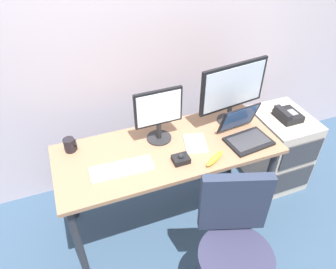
{
  "coord_description": "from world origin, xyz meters",
  "views": [
    {
      "loc": [
        -0.61,
        -1.59,
        2.2
      ],
      "look_at": [
        0.0,
        0.0,
        0.85
      ],
      "focal_mm": 34.18,
      "sensor_mm": 36.0,
      "label": 1
    }
  ],
  "objects": [
    {
      "name": "monitor_main",
      "position": [
        0.56,
        0.14,
        1.02
      ],
      "size": [
        0.55,
        0.18,
        0.48
      ],
      "color": "#262628",
      "rests_on": "desk"
    },
    {
      "name": "trackball_mouse",
      "position": [
        0.03,
        -0.16,
        0.76
      ],
      "size": [
        0.11,
        0.09,
        0.07
      ],
      "color": "black",
      "rests_on": "desk"
    },
    {
      "name": "ground_plane",
      "position": [
        0.0,
        0.0,
        0.0
      ],
      "size": [
        8.0,
        8.0,
        0.0
      ],
      "primitive_type": "plane",
      "color": "#354E68"
    },
    {
      "name": "back_wall",
      "position": [
        0.0,
        0.67,
        1.4
      ],
      "size": [
        6.0,
        0.1,
        2.8
      ],
      "primitive_type": "cube",
      "color": "silver",
      "rests_on": "ground"
    },
    {
      "name": "keyboard",
      "position": [
        -0.36,
        -0.1,
        0.75
      ],
      "size": [
        0.42,
        0.16,
        0.03
      ],
      "color": "silver",
      "rests_on": "desk"
    },
    {
      "name": "monitor_side",
      "position": [
        -0.02,
        0.12,
        0.96
      ],
      "size": [
        0.34,
        0.18,
        0.4
      ],
      "color": "#262628",
      "rests_on": "desk"
    },
    {
      "name": "desk_phone",
      "position": [
        1.06,
        0.05,
        0.72
      ],
      "size": [
        0.17,
        0.2,
        0.09
      ],
      "color": "black",
      "rests_on": "file_cabinet"
    },
    {
      "name": "laptop",
      "position": [
        0.56,
        -0.1,
        0.79
      ],
      "size": [
        0.34,
        0.32,
        0.23
      ],
      "color": "black",
      "rests_on": "desk"
    },
    {
      "name": "office_chair",
      "position": [
        0.13,
        -0.74,
        0.44
      ],
      "size": [
        0.52,
        0.54,
        0.96
      ],
      "color": "black",
      "rests_on": "ground"
    },
    {
      "name": "banana",
      "position": [
        0.25,
        -0.23,
        0.75
      ],
      "size": [
        0.19,
        0.13,
        0.04
      ],
      "primitive_type": "ellipsoid",
      "rotation": [
        0.0,
        0.0,
        0.52
      ],
      "color": "yellow",
      "rests_on": "desk"
    },
    {
      "name": "desk",
      "position": [
        0.0,
        0.0,
        0.65
      ],
      "size": [
        1.57,
        0.64,
        0.73
      ],
      "color": "#9C7253",
      "rests_on": "ground"
    },
    {
      "name": "coffee_mug",
      "position": [
        -0.64,
        0.22,
        0.78
      ],
      "size": [
        0.09,
        0.08,
        0.1
      ],
      "color": "black",
      "rests_on": "desk"
    },
    {
      "name": "file_cabinet",
      "position": [
        1.07,
        0.07,
        0.34
      ],
      "size": [
        0.42,
        0.53,
        0.68
      ],
      "color": "beige",
      "rests_on": "ground"
    },
    {
      "name": "paper_notepad",
      "position": [
        0.2,
        -0.03,
        0.74
      ],
      "size": [
        0.19,
        0.24,
        0.01
      ],
      "primitive_type": "cube",
      "rotation": [
        0.0,
        0.0,
        -0.25
      ],
      "color": "white",
      "rests_on": "desk"
    }
  ]
}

